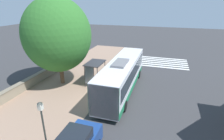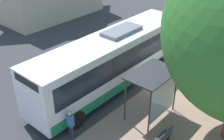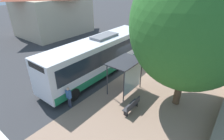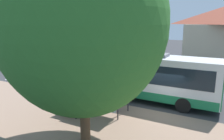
% 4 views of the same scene
% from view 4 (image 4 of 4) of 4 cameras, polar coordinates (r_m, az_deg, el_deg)
% --- Properties ---
extents(ground_plane, '(120.00, 120.00, 0.00)m').
position_cam_4_polar(ground_plane, '(15.08, 12.56, -10.61)').
color(ground_plane, '#353538').
rests_on(ground_plane, ground).
extents(crosswalk_stripes, '(9.00, 5.25, 0.01)m').
position_cam_4_polar(crosswalk_stripes, '(26.02, -14.81, -0.90)').
color(crosswalk_stripes, silver).
rests_on(crosswalk_stripes, ground).
extents(bus, '(2.62, 11.82, 3.62)m').
position_cam_4_polar(bus, '(16.79, 6.84, -1.27)').
color(bus, silver).
rests_on(bus, ground).
extents(bus_shelter, '(1.82, 2.76, 2.66)m').
position_cam_4_polar(bus_shelter, '(13.89, -1.88, -2.71)').
color(bus_shelter, '#2D2D33').
rests_on(bus_shelter, ground).
extents(pedestrian, '(0.34, 0.22, 1.63)m').
position_cam_4_polar(pedestrian, '(18.05, -9.69, -3.40)').
color(pedestrian, '#2D3347').
rests_on(pedestrian, ground).
extents(bench, '(0.40, 1.59, 0.88)m').
position_cam_4_polar(bench, '(14.13, -11.35, -10.09)').
color(bench, '#333338').
rests_on(bench, ground).
extents(shade_tree, '(7.39, 7.39, 9.80)m').
position_cam_4_polar(shade_tree, '(9.73, -7.76, 11.76)').
color(shade_tree, brown).
rests_on(shade_tree, ground).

